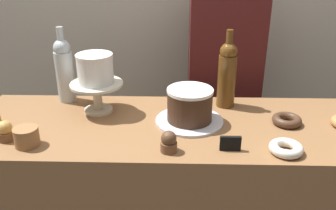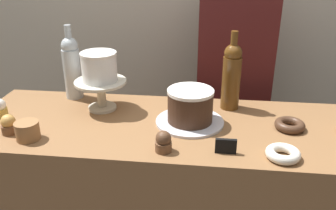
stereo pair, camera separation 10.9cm
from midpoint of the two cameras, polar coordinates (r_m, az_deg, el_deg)
cake_stand_pedestal at (r=1.48m, az=-13.30°, el=1.98°), size 0.21×0.21×0.13m
white_layer_cake at (r=1.45m, az=-13.67°, el=5.62°), size 0.14×0.14×0.12m
silver_serving_platter at (r=1.39m, az=1.18°, el=-2.57°), size 0.26×0.26×0.01m
chocolate_round_cake at (r=1.36m, az=1.20°, el=0.02°), size 0.18×0.18×0.13m
wine_bottle_amber at (r=1.49m, az=7.35°, el=4.97°), size 0.08×0.08×0.33m
wine_bottle_clear at (r=1.61m, az=-18.08°, el=5.41°), size 0.08×0.08×0.33m
cupcake_chocolate at (r=1.18m, az=-2.53°, el=-5.97°), size 0.06×0.06×0.07m
cupcake_caramel at (r=1.39m, az=-26.59°, el=-3.82°), size 0.06×0.06×0.07m
donut_chocolate at (r=1.43m, az=16.37°, el=-2.37°), size 0.11×0.11×0.03m
donut_sugar at (r=1.23m, az=15.91°, el=-6.70°), size 0.11×0.11×0.03m
cookie_stack at (r=1.33m, az=-23.84°, el=-4.71°), size 0.08×0.08×0.07m
price_sign_chalkboard at (r=1.20m, az=7.36°, el=-6.15°), size 0.07×0.01×0.05m
barista_figure at (r=1.90m, az=7.04°, el=1.91°), size 0.36×0.22×1.60m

